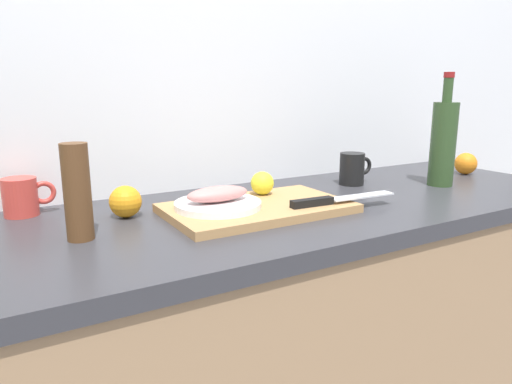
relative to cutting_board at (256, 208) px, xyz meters
name	(u,v)px	position (x,y,z in m)	size (l,w,h in m)	color
back_wall	(197,66)	(0.00, 0.34, 0.34)	(3.20, 0.05, 2.50)	white
kitchen_counter	(255,375)	(0.00, 0.02, -0.46)	(2.00, 0.60, 0.90)	#9E7A56
cutting_board	(256,208)	(0.00, 0.00, 0.00)	(0.43, 0.26, 0.02)	tan
white_plate	(217,204)	(-0.09, 0.02, 0.02)	(0.20, 0.20, 0.01)	white
fish_fillet	(217,194)	(-0.09, 0.02, 0.04)	(0.15, 0.06, 0.04)	tan
chef_knife	(331,200)	(0.16, -0.08, 0.02)	(0.29, 0.05, 0.02)	silver
lemon_0	(262,183)	(0.07, 0.08, 0.04)	(0.06, 0.06, 0.06)	yellow
wine_bottle	(443,142)	(0.64, -0.01, 0.12)	(0.07, 0.07, 0.33)	#2D4723
coffee_mug_1	(22,197)	(-0.48, 0.25, 0.03)	(0.12, 0.08, 0.09)	#CC3F38
coffee_mug_2	(353,169)	(0.42, 0.13, 0.04)	(0.11, 0.07, 0.10)	black
orange_1	(466,164)	(0.87, 0.07, 0.03)	(0.07, 0.07, 0.07)	orange
orange_3	(125,202)	(-0.28, 0.12, 0.03)	(0.07, 0.07, 0.07)	orange
pepper_mill	(77,192)	(-0.40, 0.00, 0.09)	(0.05, 0.05, 0.19)	brown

